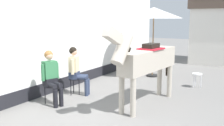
{
  "coord_description": "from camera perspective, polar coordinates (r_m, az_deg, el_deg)",
  "views": [
    {
      "loc": [
        3.05,
        -4.7,
        2.22
      ],
      "look_at": [
        -0.4,
        1.2,
        1.05
      ],
      "focal_mm": 43.03,
      "sensor_mm": 36.0,
      "label": 1
    }
  ],
  "objects": [
    {
      "name": "spare_stool_white",
      "position": [
        8.93,
        17.62,
        -2.5
      ],
      "size": [
        0.32,
        0.32,
        0.46
      ],
      "color": "white",
      "rests_on": "ground_plane"
    },
    {
      "name": "pub_facade_wall",
      "position": [
        8.38,
        -11.77,
        4.84
      ],
      "size": [
        0.34,
        14.0,
        3.4
      ],
      "color": "white",
      "rests_on": "ground_plane"
    },
    {
      "name": "seated_visitor_far",
      "position": [
        7.74,
        -7.61,
        -1.12
      ],
      "size": [
        0.61,
        0.49,
        1.39
      ],
      "color": "black",
      "rests_on": "ground_plane"
    },
    {
      "name": "seated_visitor_near",
      "position": [
        7.0,
        -12.82,
        -2.44
      ],
      "size": [
        0.61,
        0.48,
        1.39
      ],
      "color": "black",
      "rests_on": "ground_plane"
    },
    {
      "name": "saddled_horse_center",
      "position": [
        6.68,
        7.27,
        0.5
      ],
      "size": [
        0.66,
        2.99,
        2.06
      ],
      "color": "#B2A899",
      "rests_on": "ground_plane"
    },
    {
      "name": "ground_plane",
      "position": [
        8.57,
        8.45,
        -5.4
      ],
      "size": [
        40.0,
        40.0,
        0.0
      ],
      "primitive_type": "plane",
      "color": "slate"
    },
    {
      "name": "cafe_parasol",
      "position": [
        10.11,
        8.86,
        10.4
      ],
      "size": [
        2.1,
        2.1,
        2.58
      ],
      "color": "black",
      "rests_on": "ground_plane"
    }
  ]
}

